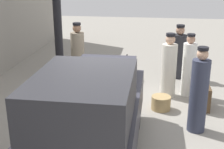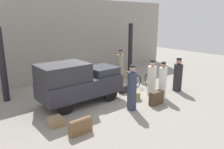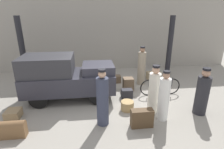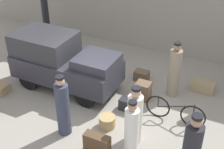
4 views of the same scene
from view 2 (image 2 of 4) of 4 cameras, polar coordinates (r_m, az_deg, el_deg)
The scene contains 19 objects.
ground_plane at distance 9.97m, azimuth -0.16°, elevation -5.70°, with size 30.00×30.00×0.00m, color gray.
station_building_facade at distance 12.82m, azimuth -11.93°, elevation 8.92°, with size 16.00×0.15×4.50m.
canopy_pillar_left at distance 10.10m, azimuth -26.70°, elevation 2.19°, with size 0.27×0.27×3.13m.
canopy_pillar_right at distance 13.67m, azimuth 4.80°, elevation 6.62°, with size 0.27×0.27×3.13m.
truck at distance 9.03m, azimuth -9.05°, elevation -1.82°, with size 3.40×1.51×1.75m.
bicycle at distance 11.37m, azimuth 8.07°, elevation -1.35°, with size 1.69×0.04×0.74m.
wicker_basket at distance 9.67m, azimuth 6.06°, elevation -5.42°, with size 0.45×0.45×0.33m.
porter_carrying_trunk at distance 11.81m, azimuth 2.19°, elevation 1.78°, with size 0.36×0.36×1.81m.
conductor_in_dark_uniform at distance 9.79m, azimuth 13.08°, elevation -1.88°, with size 0.34×0.34×1.63m.
porter_lifting_near_truck at distance 10.99m, azimuth 16.82°, elevation -0.43°, with size 0.41×0.41×1.61m.
porter_with_bicycle at distance 8.38m, azimuth 5.23°, elevation -3.93°, with size 0.36×0.36×1.76m.
porter_standing_middle at distance 9.99m, azimuth 10.33°, elevation -1.36°, with size 0.39×0.39×1.65m.
suitcase_small_leather at distance 9.18m, azimuth 11.51°, elevation -5.99°, with size 0.66×0.26×0.56m.
trunk_umber_medium at distance 11.52m, azimuth -3.32°, elevation -1.96°, with size 0.47×0.34×0.35m.
trunk_large_brown at distance 12.94m, azimuth 3.19°, elevation -0.04°, with size 0.71×0.35×0.37m.
trunk_wicker_pale at distance 11.03m, azimuth 1.35°, elevation -2.14°, with size 0.44×0.40×0.56m.
trunk_barrel_dark at distance 6.94m, azimuth -8.28°, elevation -13.11°, with size 0.73×0.25×0.49m.
suitcase_black_upright at distance 10.41m, azimuth 3.08°, elevation -3.79°, with size 0.44×0.30×0.35m.
suitcase_tan_flat at distance 7.63m, azimuth -14.45°, elevation -11.76°, with size 0.44×0.46×0.28m.
Camera 2 is at (-5.92, -7.23, 3.49)m, focal length 35.00 mm.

